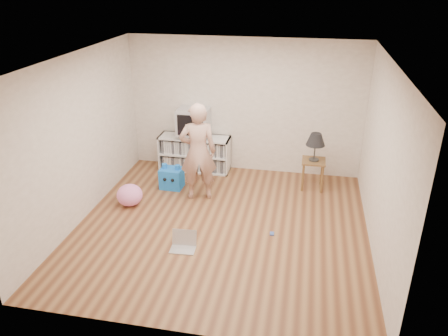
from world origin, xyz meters
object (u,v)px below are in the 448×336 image
person (198,152)px  laptop (184,243)px  crt_tv (194,121)px  media_unit (195,153)px  plush_blue (172,178)px  plush_pink (130,195)px  dvd_deck (194,135)px  table_lamp (316,140)px  side_table (313,167)px

person → laptop: person is taller
crt_tv → laptop: 2.90m
media_unit → plush_blue: size_ratio=3.02×
crt_tv → plush_pink: size_ratio=1.37×
dvd_deck → plush_pink: (-0.72, -1.64, -0.55)m
dvd_deck → table_lamp: (2.33, -0.37, 0.21)m
side_table → person: size_ratio=0.32×
crt_tv → side_table: bearing=-8.9°
dvd_deck → plush_blue: dvd_deck is taller
laptop → person: bearing=92.6°
crt_tv → person: size_ratio=0.35×
crt_tv → laptop: bearing=-78.9°
side_table → laptop: bearing=-127.8°
media_unit → plush_pink: 1.81m
crt_tv → plush_blue: crt_tv is taller
laptop → plush_blue: (-0.74, 1.82, 0.13)m
side_table → plush_blue: size_ratio=1.19×
media_unit → laptop: (0.53, -2.70, -0.28)m
plush_pink → person: bearing=24.5°
person → side_table: bearing=-174.1°
media_unit → plush_pink: bearing=-113.6°
table_lamp → laptop: size_ratio=1.38×
dvd_deck → table_lamp: table_lamp is taller
dvd_deck → plush_blue: bearing=-103.9°
crt_tv → plush_pink: (-0.72, -1.63, -0.83)m
dvd_deck → laptop: dvd_deck is taller
crt_tv → plush_blue: size_ratio=1.29×
dvd_deck → table_lamp: size_ratio=0.87×
media_unit → laptop: media_unit is taller
side_table → laptop: side_table is taller
crt_tv → table_lamp: 2.36m
side_table → plush_blue: (-2.54, -0.50, -0.22)m
table_lamp → plush_pink: table_lamp is taller
dvd_deck → plush_pink: bearing=-113.8°
person → dvd_deck: bearing=-87.6°
laptop → plush_pink: bearing=136.8°
dvd_deck → side_table: 2.38m
dvd_deck → plush_pink: dvd_deck is taller
dvd_deck → crt_tv: crt_tv is taller
side_table → plush_blue: 2.60m
media_unit → table_lamp: 2.43m
table_lamp → person: bearing=-158.5°
person → laptop: (0.16, -1.55, -0.80)m
dvd_deck → person: (0.37, -1.14, 0.13)m
dvd_deck → crt_tv: bearing=-90.0°
table_lamp → laptop: bearing=-127.8°
crt_tv → person: (0.37, -1.14, -0.16)m
plush_blue → plush_pink: 0.92m
dvd_deck → person: size_ratio=0.26×
laptop → plush_pink: 1.64m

